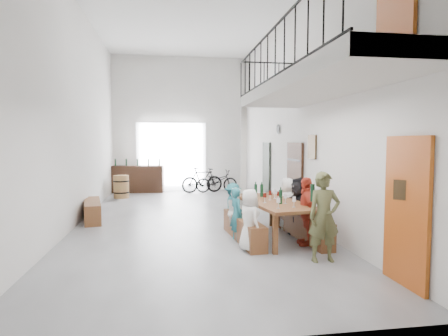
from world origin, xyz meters
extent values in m
plane|color=#5F5F61|center=(0.00, 0.00, 0.00)|extent=(12.00, 12.00, 0.00)
plane|color=white|center=(0.00, 6.00, 2.75)|extent=(5.50, 0.00, 5.50)
plane|color=white|center=(0.00, -6.00, 2.75)|extent=(5.50, 0.00, 5.50)
plane|color=white|center=(-2.75, 0.00, 2.75)|extent=(0.00, 12.00, 12.00)
plane|color=white|center=(2.75, 0.00, 2.75)|extent=(0.00, 12.00, 12.00)
plane|color=white|center=(0.00, 0.00, 5.50)|extent=(12.00, 12.00, 0.00)
cube|color=white|center=(-0.40, 5.94, 1.40)|extent=(2.80, 0.08, 2.80)
cube|color=#A64615|center=(2.70, -4.90, 1.05)|extent=(0.06, 0.95, 2.10)
cube|color=#361E10|center=(2.70, -0.30, 1.00)|extent=(0.06, 1.10, 2.00)
cube|color=#2A3128|center=(2.70, 2.50, 1.00)|extent=(0.06, 0.80, 2.00)
cube|color=#382916|center=(2.72, -1.40, 1.90)|extent=(0.04, 0.45, 0.55)
cylinder|color=white|center=(2.71, 1.20, 2.40)|extent=(0.04, 0.28, 0.28)
cube|color=silver|center=(2.00, -3.20, 3.00)|extent=(1.50, 5.60, 0.25)
cube|color=black|center=(1.27, -3.20, 3.98)|extent=(0.03, 5.60, 0.03)
cube|color=black|center=(1.27, -3.20, 3.15)|extent=(0.03, 5.60, 0.03)
cube|color=black|center=(2.00, -0.42, 3.98)|extent=(1.50, 0.03, 0.03)
cube|color=silver|center=(1.30, -0.45, 1.44)|extent=(0.14, 0.14, 2.88)
cube|color=brown|center=(1.61, -2.09, 0.76)|extent=(1.33, 2.58, 0.06)
cube|color=brown|center=(1.33, -3.20, 0.36)|extent=(0.09, 0.09, 0.73)
cube|color=brown|center=(2.17, -3.09, 0.36)|extent=(0.09, 0.09, 0.73)
cube|color=brown|center=(1.05, -1.10, 0.36)|extent=(0.09, 0.09, 0.73)
cube|color=brown|center=(1.89, -0.99, 0.36)|extent=(0.09, 0.09, 0.73)
cube|color=brown|center=(0.95, -2.18, 0.24)|extent=(0.51, 2.10, 0.48)
cube|color=brown|center=(2.22, -2.19, 0.26)|extent=(0.45, 2.29, 0.52)
cylinder|color=black|center=(1.38, -1.48, 0.97)|extent=(0.07, 0.07, 0.35)
cylinder|color=black|center=(1.51, -1.52, 0.97)|extent=(0.07, 0.07, 0.35)
cylinder|color=black|center=(1.64, -2.50, 0.97)|extent=(0.07, 0.07, 0.35)
cube|color=brown|center=(-2.50, 0.36, 0.25)|extent=(0.73, 1.80, 0.50)
cylinder|color=olive|center=(-2.22, 4.18, 0.41)|extent=(0.54, 0.54, 0.82)
cylinder|color=black|center=(-2.22, 4.18, 0.20)|extent=(0.55, 0.55, 0.05)
cylinder|color=black|center=(-2.22, 4.18, 0.61)|extent=(0.55, 0.55, 0.05)
cube|color=#361E10|center=(-1.75, 5.65, 0.53)|extent=(2.06, 0.74, 1.07)
cylinder|color=black|center=(-2.61, 5.68, 1.21)|extent=(0.06, 0.06, 0.28)
cylinder|color=black|center=(-2.18, 5.64, 1.21)|extent=(0.06, 0.06, 0.28)
cylinder|color=black|center=(-1.75, 5.65, 1.21)|extent=(0.06, 0.06, 0.28)
cylinder|color=black|center=(-1.32, 5.66, 1.21)|extent=(0.06, 0.06, 0.28)
cylinder|color=black|center=(-0.89, 5.59, 1.21)|extent=(0.06, 0.06, 0.28)
imported|color=white|center=(0.92, -2.93, 0.58)|extent=(0.51, 0.64, 1.15)
imported|color=#236B76|center=(0.82, -2.15, 0.54)|extent=(0.34, 0.44, 1.08)
imported|color=white|center=(0.89, -1.72, 0.52)|extent=(0.41, 0.51, 1.03)
imported|color=#236B76|center=(0.92, -1.12, 0.53)|extent=(0.49, 0.74, 1.07)
imported|color=#AD2F1D|center=(2.10, -2.68, 0.67)|extent=(0.43, 0.82, 1.33)
imported|color=black|center=(2.18, -2.03, 0.63)|extent=(0.68, 1.23, 1.27)
imported|color=white|center=(2.17, -1.39, 0.60)|extent=(0.57, 0.68, 1.19)
imported|color=#4E512D|center=(2.02, -3.71, 0.76)|extent=(0.56, 0.37, 1.52)
imported|color=#194717|center=(2.45, 0.50, 0.21)|extent=(0.47, 0.44, 0.42)
imported|color=black|center=(1.38, 5.20, 0.44)|extent=(1.76, 0.80, 0.89)
imported|color=black|center=(0.79, 5.12, 0.50)|extent=(1.74, 0.83, 1.01)
camera|label=1|loc=(-0.57, -9.59, 2.02)|focal=30.00mm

